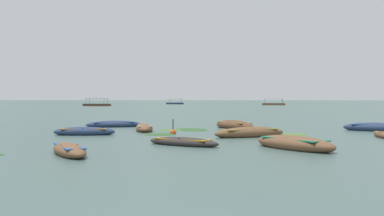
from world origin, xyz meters
TOP-DOWN VIEW (x-y plane):
  - ground_plane at (0.00, 1500.00)m, footprint 6000.00×6000.00m
  - mountain_1 at (-868.55, 2156.93)m, footprint 1481.85×1481.85m
  - mountain_2 at (68.68, 2423.97)m, footprint 1720.44×1720.44m
  - rowboat_0 at (-1.42, 14.48)m, footprint 3.82×2.74m
  - rowboat_1 at (3.47, 13.36)m, footprint 3.73×4.32m
  - rowboat_3 at (1.16, 26.46)m, footprint 3.55×4.64m
  - rowboat_5 at (-4.93, 23.49)m, footprint 1.91×3.76m
  - rowboat_6 at (-7.88, 19.93)m, footprint 3.76×1.61m
  - rowboat_7 at (1.92, 19.41)m, footprint 4.53×3.26m
  - rowboat_9 at (10.71, 24.54)m, footprint 4.61×3.22m
  - rowboat_10 at (-5.45, 10.71)m, footprint 2.77×3.62m
  - rowboat_11 at (-8.07, 27.55)m, footprint 4.40×2.78m
  - ferry_0 at (17.96, 158.32)m, footprint 8.54×3.46m
  - ferry_1 at (-40.85, 132.88)m, footprint 8.99×4.94m
  - ferry_2 at (-21.73, 185.04)m, footprint 7.65×5.17m
  - mooring_buoy at (-2.69, 21.08)m, footprint 0.40×0.40m
  - weed_patch_0 at (-3.14, 24.19)m, footprint 2.39×2.19m
  - weed_patch_1 at (-3.45, 20.53)m, footprint 1.97×1.86m
  - weed_patch_4 at (4.37, 21.05)m, footprint 3.17×3.07m
  - weed_patch_6 at (-1.89, 24.75)m, footprint 3.34×3.81m

SIDE VIEW (x-z plane):
  - ground_plane at x=0.00m, z-range 0.00..0.00m
  - weed_patch_0 at x=-3.14m, z-range -0.07..0.07m
  - weed_patch_1 at x=-3.45m, z-range -0.07..0.07m
  - weed_patch_4 at x=4.37m, z-range -0.07..0.07m
  - weed_patch_6 at x=-1.89m, z-range -0.07..0.07m
  - mooring_buoy at x=-2.69m, z-range -0.41..0.61m
  - rowboat_0 at x=-1.42m, z-range -0.09..0.38m
  - rowboat_10 at x=-5.45m, z-range -0.10..0.45m
  - rowboat_11 at x=-8.07m, z-range -0.11..0.49m
  - rowboat_6 at x=-7.88m, z-range -0.11..0.49m
  - rowboat_5 at x=-4.93m, z-range -0.12..0.51m
  - rowboat_9 at x=10.71m, z-range -0.13..0.57m
  - rowboat_7 at x=1.92m, z-range -0.13..0.58m
  - rowboat_1 at x=3.47m, z-range -0.14..0.59m
  - rowboat_3 at x=1.16m, z-range -0.14..0.61m
  - ferry_1 at x=-40.85m, z-range -0.82..1.71m
  - ferry_0 at x=17.96m, z-range -0.82..1.71m
  - ferry_2 at x=-21.73m, z-range -0.82..1.71m
  - mountain_1 at x=-868.55m, z-range 0.00..352.25m
  - mountain_2 at x=68.68m, z-range 0.00..491.55m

